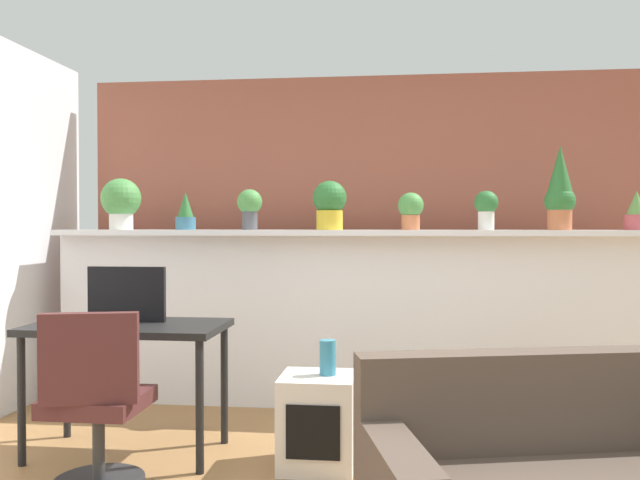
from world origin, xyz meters
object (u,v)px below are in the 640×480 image
Objects in this scene: potted_plant_6 at (560,190)px; tv_monitor at (127,294)px; potted_plant_0 at (121,201)px; office_chair at (96,417)px; potted_plant_3 at (330,203)px; potted_plant_1 at (186,213)px; vase_on_shelf at (328,357)px; potted_plant_2 at (250,206)px; potted_plant_7 at (636,212)px; potted_plant_5 at (486,207)px; side_cube_shelf at (318,421)px; potted_plant_4 at (411,209)px; desk at (128,338)px.

potted_plant_6 reaches higher than tv_monitor.
potted_plant_0 is 2.11m from office_chair.
potted_plant_3 is 0.60× the size of potted_plant_6.
vase_on_shelf is (1.16, -1.12, -0.81)m from potted_plant_1.
potted_plant_2 reaches higher than tv_monitor.
potted_plant_7 reaches higher than office_chair.
side_cube_shelf is (-1.04, -1.17, -1.19)m from potted_plant_5.
office_chair is (-2.53, -1.67, -1.17)m from potted_plant_6.
potted_plant_2 reaches higher than potted_plant_1.
potted_plant_1 is 0.59× the size of tv_monitor.
side_cube_shelf is at bearing -158.52° from vase_on_shelf.
side_cube_shelf is (1.01, 0.53, -0.14)m from office_chair.
potted_plant_7 is 1.41× the size of vase_on_shelf.
potted_plant_7 is (1.00, 0.03, -0.04)m from potted_plant_5.
potted_plant_6 reaches higher than potted_plant_5.
potted_plant_4 reaches higher than desk.
potted_plant_5 reaches higher than tv_monitor.
potted_plant_2 is 1.24m from tv_monitor.
potted_plant_7 is at bearing 30.57° from vase_on_shelf.
desk is at bearing -64.75° from tv_monitor.
potted_plant_6 reaches higher than potted_plant_4.
potted_plant_5 reaches higher than potted_plant_7.
potted_plant_4 is 1.52m from potted_plant_7.
potted_plant_2 is 0.84× the size of potted_plant_3.
potted_plant_7 is (2.67, 0.04, -0.05)m from potted_plant_2.
potted_plant_3 is at bearing -179.51° from potted_plant_6.
side_cube_shelf is at bearing -61.29° from potted_plant_2.
potted_plant_6 is at bearing 20.17° from tv_monitor.
potted_plant_0 reaches higher than potted_plant_1.
vase_on_shelf is at bearing 21.48° from side_cube_shelf.
potted_plant_1 is 1.44× the size of vase_on_shelf.
office_chair is (-1.53, -1.69, -1.04)m from potted_plant_4.
potted_plant_4 is at bearing 30.90° from tv_monitor.
potted_plant_0 is at bearing 145.35° from vase_on_shelf.
potted_plant_0 is 2.21m from vase_on_shelf.
potted_plant_2 is 1.11× the size of potted_plant_4.
tv_monitor is 1.25m from vase_on_shelf.
potted_plant_6 is at bearing 21.95° from desk.
potted_plant_3 is at bearing -1.39° from potted_plant_0.
tv_monitor reaches higher than side_cube_shelf.
potted_plant_0 is 3.65m from potted_plant_7.
office_chair is at bearing -132.17° from potted_plant_4.
vase_on_shelf is at bearing -84.58° from potted_plant_3.
potted_plant_6 is 2.09m from vase_on_shelf.
potted_plant_7 reaches higher than tv_monitor.
side_cube_shelf is at bearing -131.65° from potted_plant_5.
tv_monitor is (-0.51, -0.99, -0.54)m from potted_plant_2.
desk is (-1.62, -1.07, -0.76)m from potted_plant_4.
vase_on_shelf is at bearing 27.24° from office_chair.
potted_plant_5 is (0.52, 0.01, 0.01)m from potted_plant_4.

